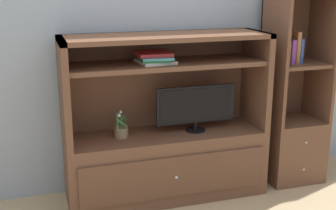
# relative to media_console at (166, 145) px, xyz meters

# --- Properties ---
(painted_rear_wall) EXTENTS (6.00, 0.10, 2.80)m
(painted_rear_wall) POSITION_rel_media_console_xyz_m (0.00, 0.34, 0.96)
(painted_rear_wall) COLOR #9EA8B2
(painted_rear_wall) RESTS_ON ground_plane
(media_console) EXTENTS (1.63, 0.53, 1.35)m
(media_console) POSITION_rel_media_console_xyz_m (0.00, 0.00, 0.00)
(media_console) COLOR brown
(media_console) RESTS_ON ground_plane
(tv_monitor) EXTENTS (0.66, 0.16, 0.38)m
(tv_monitor) POSITION_rel_media_console_xyz_m (0.25, -0.02, 0.32)
(tv_monitor) COLOR black
(tv_monitor) RESTS_ON media_console
(potted_plant) EXTENTS (0.11, 0.12, 0.23)m
(potted_plant) POSITION_rel_media_console_xyz_m (-0.37, 0.01, 0.16)
(potted_plant) COLOR #8C7251
(potted_plant) RESTS_ON media_console
(magazine_stack) EXTENTS (0.29, 0.36, 0.08)m
(magazine_stack) POSITION_rel_media_console_xyz_m (-0.10, -0.01, 0.74)
(magazine_stack) COLOR silver
(magazine_stack) RESTS_ON media_console
(bookshelf_tall) EXTENTS (0.50, 0.45, 1.67)m
(bookshelf_tall) POSITION_rel_media_console_xyz_m (1.18, 0.00, 0.10)
(bookshelf_tall) COLOR brown
(bookshelf_tall) RESTS_ON ground_plane
(upright_book_row) EXTENTS (0.18, 0.18, 0.27)m
(upright_book_row) POSITION_rel_media_console_xyz_m (1.09, -0.01, 0.74)
(upright_book_row) COLOR #2D519E
(upright_book_row) RESTS_ON bookshelf_tall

